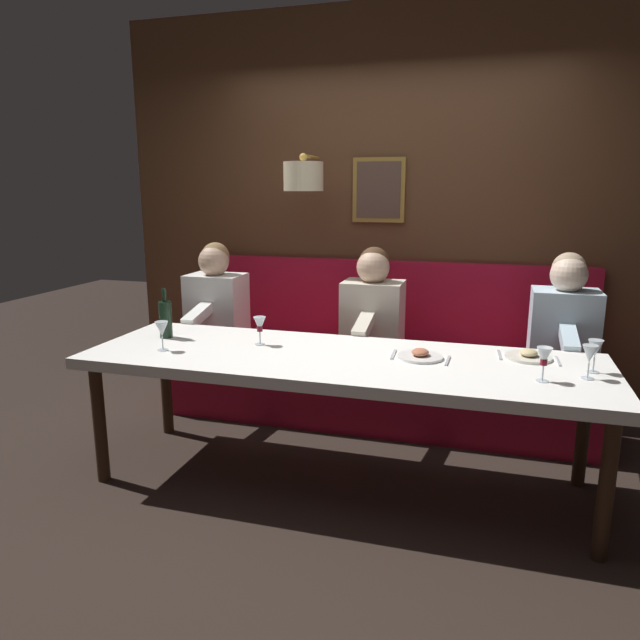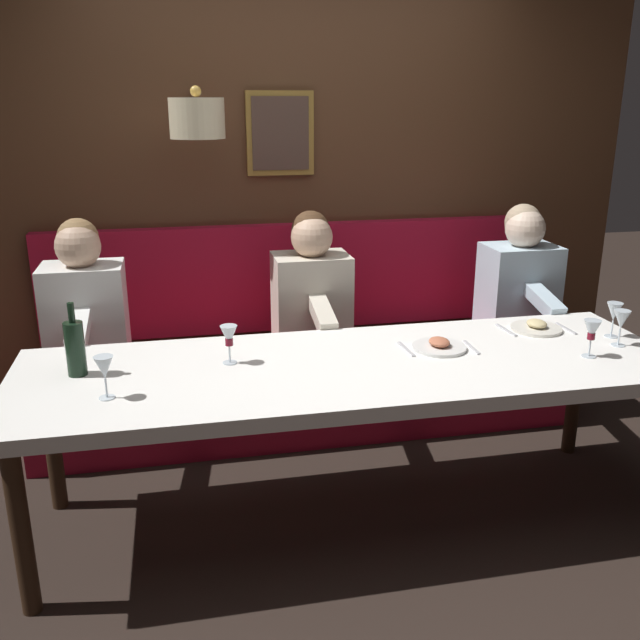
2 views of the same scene
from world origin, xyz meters
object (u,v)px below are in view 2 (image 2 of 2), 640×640
object	(u,v)px
diner_middle	(84,303)
wine_glass_4	(229,337)
wine_glass_0	(621,321)
dining_table	(352,376)
diner_near	(311,291)
diner_nearest	(519,279)
wine_glass_2	(592,331)
wine_glass_1	(104,369)
wine_bottle	(75,347)
wine_glass_3	(614,313)

from	to	relation	value
diner_middle	wine_glass_4	xyz separation A→B (m)	(-0.78, -0.66, 0.04)
wine_glass_0	dining_table	bearing A→B (deg)	88.17
diner_near	diner_nearest	bearing A→B (deg)	-90.00
diner_nearest	diner_near	world-z (taller)	same
wine_glass_4	wine_glass_2	bearing A→B (deg)	-98.96
diner_middle	wine_glass_1	bearing A→B (deg)	-169.84
diner_nearest	wine_bottle	xyz separation A→B (m)	(-0.79, 2.31, 0.04)
wine_bottle	wine_glass_3	bearing A→B (deg)	-90.50
diner_nearest	wine_glass_3	xyz separation A→B (m)	(-0.81, -0.05, 0.04)
diner_nearest	wine_glass_4	world-z (taller)	diner_nearest
wine_glass_1	wine_glass_4	xyz separation A→B (m)	(0.26, -0.47, -0.00)
diner_middle	wine_glass_1	distance (m)	1.06
dining_table	diner_middle	size ratio (longest dim) A/B	3.51
diner_nearest	wine_glass_1	size ratio (longest dim) A/B	4.82
wine_glass_3	wine_glass_2	bearing A→B (deg)	130.64
wine_glass_0	wine_glass_4	world-z (taller)	same
wine_bottle	wine_glass_0	bearing A→B (deg)	-93.30
diner_middle	wine_glass_2	bearing A→B (deg)	-115.17
wine_glass_0	wine_bottle	size ratio (longest dim) A/B	0.55
diner_near	wine_glass_2	xyz separation A→B (m)	(-1.02, -1.01, 0.04)
diner_nearest	diner_near	distance (m)	1.21
dining_table	wine_glass_3	xyz separation A→B (m)	(0.07, -1.26, 0.18)
diner_near	dining_table	bearing A→B (deg)	-179.80
diner_nearest	wine_glass_4	size ratio (longest dim) A/B	4.82
wine_bottle	diner_nearest	bearing A→B (deg)	-71.23
diner_middle	wine_glass_3	xyz separation A→B (m)	(-0.81, -2.42, 0.04)
dining_table	wine_glass_1	distance (m)	1.00
wine_glass_4	wine_glass_3	bearing A→B (deg)	-90.81
wine_bottle	wine_glass_1	bearing A→B (deg)	-153.00
wine_glass_1	diner_middle	bearing A→B (deg)	10.16
dining_table	diner_near	distance (m)	0.89
dining_table	wine_glass_1	size ratio (longest dim) A/B	16.95
diner_middle	wine_bottle	bearing A→B (deg)	-176.00
diner_nearest	wine_glass_2	bearing A→B (deg)	169.11
wine_glass_0	diner_near	bearing A→B (deg)	52.99
diner_nearest	wine_glass_0	bearing A→B (deg)	-179.25
diner_nearest	wine_glass_2	size ratio (longest dim) A/B	4.82
diner_middle	wine_glass_2	distance (m)	2.40
diner_nearest	wine_glass_3	distance (m)	0.81
wine_glass_0	wine_glass_1	world-z (taller)	same
diner_near	wine_glass_2	size ratio (longest dim) A/B	4.82
diner_nearest	wine_glass_1	distance (m)	2.42
diner_nearest	wine_bottle	bearing A→B (deg)	108.77
wine_glass_3	wine_glass_4	world-z (taller)	same
diner_nearest	diner_middle	bearing A→B (deg)	90.00
diner_near	wine_glass_4	xyz separation A→B (m)	(-0.78, 0.50, 0.04)
wine_glass_1	wine_glass_2	bearing A→B (deg)	-89.25
diner_near	wine_glass_1	world-z (taller)	diner_near
diner_nearest	wine_glass_2	distance (m)	1.04
wine_glass_1	wine_glass_2	xyz separation A→B (m)	(0.03, -1.98, -0.00)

